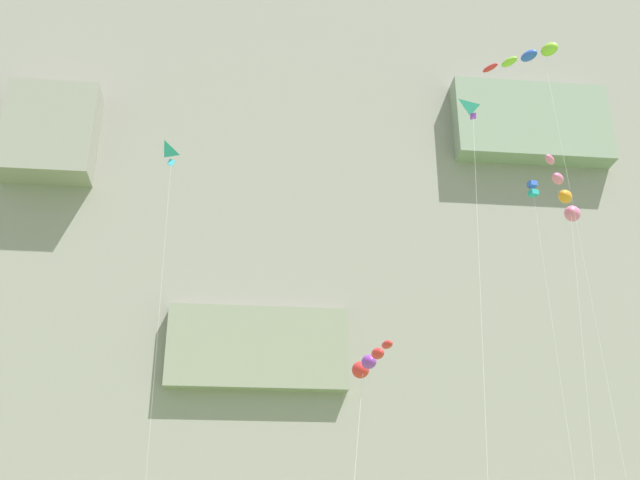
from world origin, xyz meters
The scene contains 7 objects.
cliff_face centered at (0.02, 68.85, 36.12)m, with size 180.00×33.27×72.23m.
kite_delta_far_right centered at (-6.39, 38.44, 28.61)m, with size 1.49×3.31×29.42m.
kite_windsock_near_cliff centered at (17.70, 31.38, 35.00)m, with size 4.43×5.20×35.69m.
kite_windsock_front_field centered at (17.83, 29.54, 23.06)m, with size 4.64×6.38×24.15m.
kite_windsock_mid_right centered at (4.27, 22.58, 10.77)m, with size 2.31×4.11×11.22m.
kite_box_high_center centered at (19.83, 38.77, 28.34)m, with size 1.29×3.53×29.21m.
kite_delta_mid_center centered at (11.78, 26.28, 25.91)m, with size 4.17×5.77×26.90m.
Camera 1 is at (-1.19, -9.61, 2.37)m, focal length 42.54 mm.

